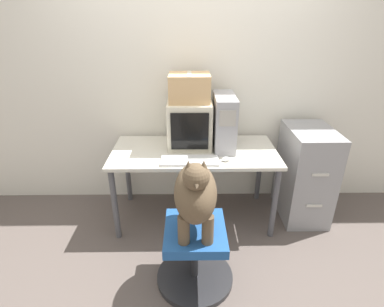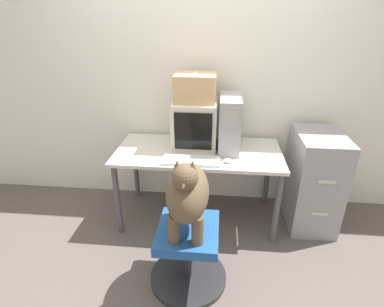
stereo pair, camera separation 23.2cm
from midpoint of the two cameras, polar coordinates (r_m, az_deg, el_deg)
name	(u,v)px [view 2 (the right image)]	position (r m, az deg, el deg)	size (l,w,h in m)	color
ground_plane	(195,240)	(2.78, 3.01, -16.16)	(12.00, 12.00, 0.00)	#564C47
wall_back	(202,76)	(2.90, 4.38, 14.55)	(8.00, 0.05, 2.60)	silver
desk	(198,158)	(2.71, 3.67, -1.00)	(1.47, 0.70, 0.72)	beige
crt_monitor	(195,124)	(2.72, 3.07, 5.65)	(0.39, 0.41, 0.42)	beige
pc_tower	(229,123)	(2.68, 9.63, 5.70)	(0.18, 0.45, 0.48)	#99999E
keyboard	(191,161)	(2.46, 2.55, -1.43)	(0.48, 0.18, 0.03)	silver
computer_mouse	(228,161)	(2.48, 9.51, -1.44)	(0.07, 0.05, 0.04)	silver
office_chair	(188,255)	(2.30, 2.33, -18.80)	(0.57, 0.57, 0.48)	#262628
dog	(187,193)	(1.93, 2.56, -7.62)	(0.28, 0.47, 0.59)	brown
filing_cabinet	(313,180)	(3.00, 24.20, -4.71)	(0.40, 0.60, 0.89)	gray
cardboard_box	(195,88)	(2.63, 3.24, 12.38)	(0.35, 0.30, 0.24)	tan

